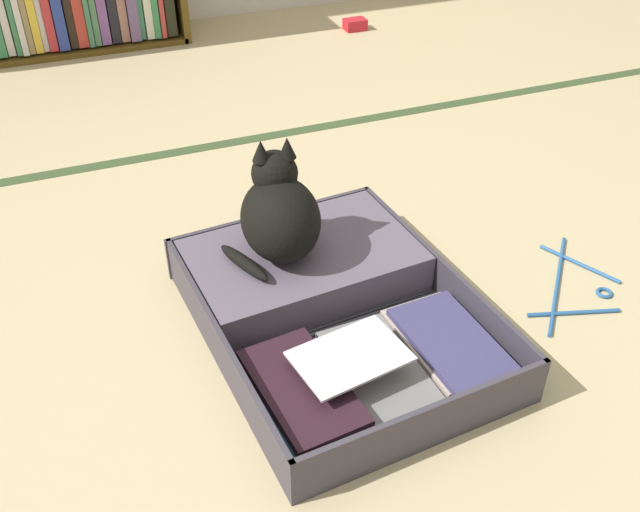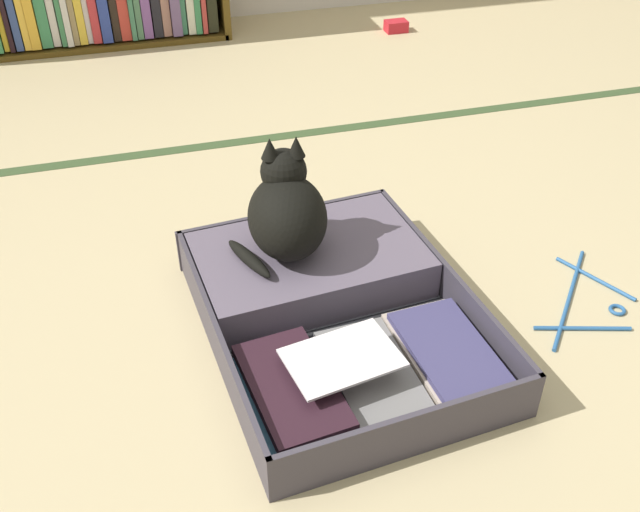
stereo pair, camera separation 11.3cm
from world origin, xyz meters
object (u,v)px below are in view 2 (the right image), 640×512
at_px(clothes_hanger, 585,301).
at_px(small_red_pouch, 396,26).
at_px(open_suitcase, 327,302).
at_px(black_cat, 286,212).

bearing_deg(clothes_hanger, small_red_pouch, 82.89).
xyz_separation_m(open_suitcase, clothes_hanger, (0.63, -0.12, -0.04)).
relative_size(open_suitcase, small_red_pouch, 8.08).
height_order(clothes_hanger, small_red_pouch, small_red_pouch).
distance_m(open_suitcase, black_cat, 0.24).
xyz_separation_m(black_cat, small_red_pouch, (0.93, 1.69, -0.20)).
bearing_deg(black_cat, open_suitcase, -67.87).
xyz_separation_m(black_cat, clothes_hanger, (0.69, -0.27, -0.22)).
bearing_deg(open_suitcase, black_cat, 112.13).
xyz_separation_m(open_suitcase, small_red_pouch, (0.87, 1.84, -0.02)).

